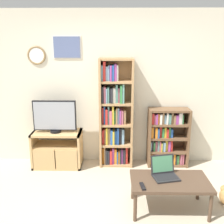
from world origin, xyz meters
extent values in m
cube|color=beige|center=(0.00, 1.95, 1.30)|extent=(6.24, 0.06, 2.60)
torus|color=olive|center=(-1.20, 1.91, 1.86)|extent=(0.31, 0.03, 0.31)
cylinder|color=white|center=(-1.20, 1.91, 1.86)|extent=(0.25, 0.02, 0.25)
cube|color=silver|center=(-0.69, 1.91, 2.00)|extent=(0.47, 0.01, 0.37)
cube|color=slate|center=(-0.69, 1.91, 2.00)|extent=(0.43, 0.02, 0.34)
cube|color=tan|center=(-1.28, 1.68, 0.31)|extent=(0.04, 0.44, 0.61)
cube|color=tan|center=(-0.49, 1.68, 0.31)|extent=(0.04, 0.44, 0.61)
cube|color=tan|center=(-0.89, 1.68, 0.60)|extent=(0.82, 0.44, 0.04)
cube|color=tan|center=(-0.89, 1.68, 0.02)|extent=(0.82, 0.44, 0.04)
cube|color=tan|center=(-0.89, 1.68, 0.37)|extent=(0.75, 0.40, 0.04)
cube|color=tan|center=(-1.07, 1.47, 0.20)|extent=(0.36, 0.02, 0.33)
cube|color=tan|center=(-0.70, 1.47, 0.20)|extent=(0.36, 0.02, 0.33)
cylinder|color=black|center=(-0.90, 1.65, 0.63)|extent=(0.18, 0.18, 0.04)
cube|color=black|center=(-0.90, 1.65, 0.91)|extent=(0.71, 0.05, 0.50)
cube|color=#9399A3|center=(-0.90, 1.62, 0.91)|extent=(0.67, 0.01, 0.47)
cube|color=tan|center=(-0.14, 1.74, 0.92)|extent=(0.04, 0.31, 1.83)
cube|color=tan|center=(0.38, 1.74, 0.92)|extent=(0.04, 0.31, 1.83)
cube|color=tan|center=(0.12, 1.89, 0.92)|extent=(0.56, 0.02, 1.83)
cube|color=tan|center=(0.12, 1.74, 0.02)|extent=(0.49, 0.28, 0.04)
cube|color=tan|center=(0.12, 1.74, 0.38)|extent=(0.49, 0.28, 0.04)
cube|color=tan|center=(0.12, 1.74, 0.74)|extent=(0.49, 0.28, 0.04)
cube|color=tan|center=(0.12, 1.74, 1.10)|extent=(0.49, 0.28, 0.04)
cube|color=tan|center=(0.12, 1.74, 1.45)|extent=(0.49, 0.28, 0.04)
cube|color=tan|center=(0.12, 1.74, 1.81)|extent=(0.49, 0.28, 0.04)
cube|color=orange|center=(-0.10, 1.76, 0.18)|extent=(0.03, 0.20, 0.28)
cube|color=#93704C|center=(-0.07, 1.75, 0.19)|extent=(0.02, 0.25, 0.31)
cube|color=#232328|center=(-0.04, 1.75, 0.16)|extent=(0.03, 0.25, 0.26)
cube|color=#232328|center=(-0.01, 1.75, 0.16)|extent=(0.03, 0.24, 0.25)
cube|color=red|center=(0.03, 1.75, 0.16)|extent=(0.04, 0.25, 0.24)
cube|color=#9E4293|center=(0.07, 1.76, 0.18)|extent=(0.03, 0.22, 0.28)
cube|color=orange|center=(0.11, 1.76, 0.17)|extent=(0.04, 0.22, 0.27)
cube|color=#2856A8|center=(0.14, 1.76, 0.15)|extent=(0.02, 0.23, 0.23)
cube|color=orange|center=(0.17, 1.76, 0.15)|extent=(0.02, 0.21, 0.23)
cube|color=#232328|center=(0.19, 1.76, 0.17)|extent=(0.02, 0.22, 0.26)
cube|color=#9E4293|center=(0.22, 1.76, 0.16)|extent=(0.03, 0.20, 0.25)
cube|color=#232328|center=(0.26, 1.76, 0.17)|extent=(0.04, 0.22, 0.27)
cube|color=red|center=(0.30, 1.76, 0.19)|extent=(0.03, 0.21, 0.31)
cube|color=red|center=(-0.10, 1.76, 0.52)|extent=(0.04, 0.19, 0.25)
cube|color=#93704C|center=(-0.07, 1.76, 0.53)|extent=(0.02, 0.23, 0.26)
cube|color=gold|center=(-0.04, 1.75, 0.54)|extent=(0.03, 0.23, 0.29)
cube|color=#93704C|center=(0.00, 1.76, 0.53)|extent=(0.04, 0.20, 0.28)
cube|color=#2856A8|center=(0.04, 1.75, 0.52)|extent=(0.04, 0.24, 0.26)
cube|color=gold|center=(0.08, 1.75, 0.51)|extent=(0.03, 0.25, 0.23)
cube|color=#2856A8|center=(0.12, 1.76, 0.51)|extent=(0.04, 0.21, 0.24)
cube|color=#2856A8|center=(0.15, 1.75, 0.54)|extent=(0.02, 0.24, 0.29)
cube|color=#232328|center=(0.19, 1.76, 0.54)|extent=(0.04, 0.20, 0.28)
cube|color=#759EB7|center=(0.24, 1.76, 0.53)|extent=(0.04, 0.20, 0.26)
cube|color=red|center=(-0.10, 1.76, 0.89)|extent=(0.03, 0.20, 0.28)
cube|color=#2856A8|center=(-0.07, 1.76, 0.91)|extent=(0.02, 0.23, 0.30)
cube|color=red|center=(-0.04, 1.75, 0.88)|extent=(0.04, 0.25, 0.26)
cube|color=#5B9389|center=(-0.01, 1.76, 0.91)|extent=(0.02, 0.22, 0.31)
cube|color=#B75B70|center=(0.03, 1.75, 0.87)|extent=(0.04, 0.25, 0.23)
cube|color=gold|center=(0.07, 1.75, 0.91)|extent=(0.03, 0.24, 0.31)
cube|color=#388947|center=(0.10, 1.76, 0.87)|extent=(0.03, 0.20, 0.23)
cube|color=#93704C|center=(0.13, 1.75, 0.89)|extent=(0.03, 0.23, 0.27)
cube|color=#759EB7|center=(0.16, 1.76, 0.89)|extent=(0.03, 0.21, 0.27)
cube|color=#9E4293|center=(0.19, 1.75, 0.87)|extent=(0.02, 0.24, 0.23)
cube|color=#B75B70|center=(0.22, 1.76, 0.87)|extent=(0.03, 0.23, 0.23)
cube|color=#93704C|center=(0.26, 1.76, 0.87)|extent=(0.04, 0.21, 0.23)
cube|color=#232328|center=(-0.10, 1.75, 1.25)|extent=(0.03, 0.24, 0.26)
cube|color=#B75B70|center=(-0.07, 1.75, 1.24)|extent=(0.03, 0.23, 0.26)
cube|color=#759EB7|center=(-0.04, 1.75, 1.23)|extent=(0.02, 0.25, 0.24)
cube|color=#5B9389|center=(-0.01, 1.75, 1.24)|extent=(0.03, 0.23, 0.26)
cube|color=#232328|center=(0.02, 1.76, 1.23)|extent=(0.02, 0.22, 0.24)
cube|color=#232328|center=(0.04, 1.75, 1.24)|extent=(0.03, 0.25, 0.24)
cube|color=white|center=(0.08, 1.76, 1.23)|extent=(0.04, 0.22, 0.24)
cube|color=#5B9389|center=(0.12, 1.76, 1.26)|extent=(0.04, 0.21, 0.30)
cube|color=#B75B70|center=(0.16, 1.76, 1.23)|extent=(0.03, 0.20, 0.24)
cube|color=#388947|center=(0.20, 1.75, 1.26)|extent=(0.03, 0.25, 0.29)
cube|color=#5B9389|center=(0.23, 1.75, 1.27)|extent=(0.03, 0.25, 0.31)
cube|color=#759EB7|center=(-0.11, 1.76, 1.60)|extent=(0.02, 0.22, 0.25)
cube|color=red|center=(-0.07, 1.76, 1.63)|extent=(0.04, 0.22, 0.31)
cube|color=#759EB7|center=(-0.03, 1.76, 1.59)|extent=(0.04, 0.20, 0.23)
cube|color=#759EB7|center=(0.00, 1.76, 1.60)|extent=(0.02, 0.21, 0.25)
cube|color=#9E4293|center=(0.03, 1.75, 1.59)|extent=(0.03, 0.25, 0.24)
cube|color=#2856A8|center=(0.06, 1.75, 1.60)|extent=(0.03, 0.23, 0.25)
cube|color=#9E4293|center=(0.10, 1.76, 1.61)|extent=(0.04, 0.22, 0.27)
cube|color=white|center=(0.14, 1.76, 1.60)|extent=(0.03, 0.20, 0.25)
cube|color=brown|center=(0.68, 1.75, 0.50)|extent=(0.04, 0.31, 1.00)
cube|color=brown|center=(1.33, 1.75, 0.50)|extent=(0.04, 0.31, 1.00)
cube|color=brown|center=(1.00, 1.89, 0.50)|extent=(0.68, 0.02, 1.00)
cube|color=brown|center=(1.00, 1.75, 0.02)|extent=(0.61, 0.27, 0.04)
cube|color=brown|center=(1.00, 1.75, 0.26)|extent=(0.61, 0.27, 0.04)
cube|color=brown|center=(1.00, 1.75, 0.50)|extent=(0.61, 0.27, 0.04)
cube|color=brown|center=(1.00, 1.75, 0.74)|extent=(0.61, 0.27, 0.04)
cube|color=brown|center=(1.00, 1.75, 0.98)|extent=(0.61, 0.27, 0.04)
cube|color=orange|center=(0.72, 1.76, 0.12)|extent=(0.04, 0.23, 0.18)
cube|color=red|center=(0.77, 1.77, 0.12)|extent=(0.03, 0.20, 0.16)
cube|color=#93704C|center=(0.80, 1.76, 0.12)|extent=(0.02, 0.22, 0.17)
cube|color=#9E4293|center=(0.83, 1.76, 0.13)|extent=(0.04, 0.21, 0.19)
cube|color=#93704C|center=(0.87, 1.77, 0.13)|extent=(0.03, 0.19, 0.18)
cube|color=#759EB7|center=(0.90, 1.75, 0.12)|extent=(0.04, 0.24, 0.16)
cube|color=#93704C|center=(0.94, 1.77, 0.13)|extent=(0.02, 0.20, 0.18)
cube|color=gold|center=(0.97, 1.77, 0.13)|extent=(0.04, 0.19, 0.19)
cube|color=white|center=(1.01, 1.76, 0.12)|extent=(0.03, 0.23, 0.16)
cube|color=#2856A8|center=(1.05, 1.75, 0.12)|extent=(0.03, 0.25, 0.16)
cube|color=#232328|center=(1.09, 1.76, 0.12)|extent=(0.03, 0.20, 0.17)
cube|color=orange|center=(1.12, 1.76, 0.13)|extent=(0.03, 0.23, 0.18)
cube|color=#232328|center=(1.15, 1.76, 0.11)|extent=(0.02, 0.23, 0.15)
cube|color=#388947|center=(1.18, 1.76, 0.12)|extent=(0.03, 0.22, 0.16)
cube|color=#93704C|center=(1.21, 1.76, 0.13)|extent=(0.02, 0.20, 0.18)
cube|color=#B75B70|center=(1.23, 1.75, 0.13)|extent=(0.02, 0.24, 0.19)
cube|color=#B75B70|center=(1.27, 1.76, 0.13)|extent=(0.04, 0.23, 0.19)
cube|color=#759EB7|center=(0.72, 1.76, 0.36)|extent=(0.02, 0.21, 0.16)
cube|color=#232328|center=(0.74, 1.76, 0.37)|extent=(0.02, 0.22, 0.19)
cube|color=#388947|center=(0.77, 1.76, 0.36)|extent=(0.03, 0.21, 0.16)
cube|color=#B75B70|center=(0.81, 1.77, 0.36)|extent=(0.04, 0.19, 0.16)
cube|color=#5B9389|center=(0.84, 1.76, 0.37)|extent=(0.02, 0.22, 0.19)
cube|color=#B75B70|center=(0.87, 1.76, 0.37)|extent=(0.02, 0.24, 0.18)
cube|color=gold|center=(0.89, 1.75, 0.35)|extent=(0.02, 0.25, 0.14)
cube|color=#759EB7|center=(0.91, 1.76, 0.36)|extent=(0.02, 0.21, 0.16)
cube|color=#759EB7|center=(0.94, 1.75, 0.36)|extent=(0.03, 0.25, 0.16)
cube|color=gold|center=(0.98, 1.76, 0.37)|extent=(0.04, 0.20, 0.19)
cube|color=#9E4293|center=(1.02, 1.76, 0.37)|extent=(0.04, 0.23, 0.18)
cube|color=red|center=(1.06, 1.76, 0.37)|extent=(0.03, 0.22, 0.19)
cube|color=orange|center=(0.72, 1.75, 0.61)|extent=(0.04, 0.25, 0.19)
cube|color=#232328|center=(0.76, 1.76, 0.61)|extent=(0.02, 0.22, 0.18)
cube|color=orange|center=(0.79, 1.75, 0.61)|extent=(0.04, 0.24, 0.18)
cube|color=#2856A8|center=(0.83, 1.76, 0.60)|extent=(0.03, 0.23, 0.16)
cube|color=red|center=(0.87, 1.77, 0.61)|extent=(0.04, 0.19, 0.18)
cube|color=#388947|center=(0.91, 1.76, 0.60)|extent=(0.03, 0.21, 0.16)
cube|color=gold|center=(0.95, 1.76, 0.61)|extent=(0.03, 0.20, 0.18)
cube|color=red|center=(0.98, 1.76, 0.59)|extent=(0.03, 0.22, 0.15)
cube|color=#388947|center=(1.02, 1.77, 0.61)|extent=(0.03, 0.19, 0.18)
cube|color=#2856A8|center=(1.05, 1.77, 0.59)|extent=(0.04, 0.19, 0.14)
cube|color=red|center=(0.72, 1.75, 0.85)|extent=(0.04, 0.24, 0.19)
cube|color=#B75B70|center=(0.76, 1.76, 0.84)|extent=(0.02, 0.23, 0.15)
cube|color=#9E4293|center=(0.79, 1.75, 0.85)|extent=(0.03, 0.25, 0.17)
cube|color=orange|center=(0.82, 1.76, 0.85)|extent=(0.03, 0.22, 0.17)
cube|color=white|center=(0.86, 1.75, 0.85)|extent=(0.04, 0.24, 0.17)
cube|color=#93704C|center=(0.90, 1.76, 0.85)|extent=(0.03, 0.22, 0.19)
cube|color=#759EB7|center=(0.93, 1.76, 0.84)|extent=(0.03, 0.20, 0.15)
cube|color=white|center=(0.96, 1.75, 0.86)|extent=(0.03, 0.24, 0.19)
cube|color=#5B9389|center=(1.00, 1.76, 0.84)|extent=(0.04, 0.23, 0.16)
cube|color=#93704C|center=(1.05, 1.77, 0.85)|extent=(0.04, 0.19, 0.18)
cube|color=#93704C|center=(1.08, 1.76, 0.83)|extent=(0.03, 0.23, 0.15)
cube|color=#9E4293|center=(1.13, 1.76, 0.84)|extent=(0.04, 0.23, 0.15)
cube|color=white|center=(1.17, 1.76, 0.85)|extent=(0.04, 0.22, 0.19)
cube|color=white|center=(1.20, 1.76, 0.86)|extent=(0.02, 0.21, 0.19)
cube|color=#388947|center=(1.22, 1.76, 0.84)|extent=(0.02, 0.21, 0.15)
cube|color=#4C3828|center=(0.79, 0.45, 0.39)|extent=(0.97, 0.55, 0.04)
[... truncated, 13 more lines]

